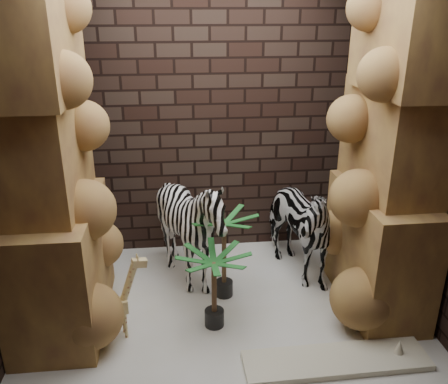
{
  "coord_description": "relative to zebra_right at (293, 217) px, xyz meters",
  "views": [
    {
      "loc": [
        -0.39,
        -3.6,
        2.63
      ],
      "look_at": [
        0.02,
        0.15,
        1.1
      ],
      "focal_mm": 37.57,
      "sensor_mm": 36.0,
      "label": 1
    }
  ],
  "objects": [
    {
      "name": "floor",
      "position": [
        -0.76,
        -0.54,
        -0.65
      ],
      "size": [
        3.5,
        3.5,
        0.0
      ],
      "primitive_type": "plane",
      "color": "white",
      "rests_on": "ground"
    },
    {
      "name": "wall_back",
      "position": [
        -0.76,
        0.71,
        0.85
      ],
      "size": [
        3.5,
        0.0,
        3.5
      ],
      "primitive_type": "plane",
      "rotation": [
        1.57,
        0.0,
        0.0
      ],
      "color": "black",
      "rests_on": "ground"
    },
    {
      "name": "wall_front",
      "position": [
        -0.76,
        -1.79,
        0.85
      ],
      "size": [
        3.5,
        0.0,
        3.5
      ],
      "primitive_type": "plane",
      "rotation": [
        -1.57,
        0.0,
        0.0
      ],
      "color": "black",
      "rests_on": "ground"
    },
    {
      "name": "wall_right",
      "position": [
        0.99,
        -0.54,
        0.85
      ],
      "size": [
        0.0,
        3.0,
        3.0
      ],
      "primitive_type": "plane",
      "rotation": [
        1.57,
        0.0,
        -1.57
      ],
      "color": "black",
      "rests_on": "ground"
    },
    {
      "name": "rock_pillar_left",
      "position": [
        -2.16,
        -0.54,
        0.85
      ],
      "size": [
        0.68,
        1.3,
        3.0
      ],
      "primitive_type": null,
      "color": "#B79043",
      "rests_on": "floor"
    },
    {
      "name": "rock_pillar_right",
      "position": [
        0.66,
        -0.54,
        0.85
      ],
      "size": [
        0.58,
        1.25,
        3.0
      ],
      "primitive_type": null,
      "color": "#B79043",
      "rests_on": "floor"
    },
    {
      "name": "zebra_right",
      "position": [
        0.0,
        0.0,
        0.0
      ],
      "size": [
        0.89,
        1.22,
        1.29
      ],
      "primitive_type": "imported",
      "rotation": [
        0.0,
        0.0,
        0.31
      ],
      "color": "white",
      "rests_on": "floor"
    },
    {
      "name": "zebra_left",
      "position": [
        -1.03,
        -0.1,
        -0.08
      ],
      "size": [
        1.38,
        1.52,
        1.12
      ],
      "primitive_type": "imported",
      "rotation": [
        0.0,
        0.0,
        -0.37
      ],
      "color": "white",
      "rests_on": "floor"
    },
    {
      "name": "giraffe_toy",
      "position": [
        -1.72,
        -0.85,
        -0.27
      ],
      "size": [
        0.41,
        0.24,
        0.76
      ],
      "primitive_type": null,
      "rotation": [
        0.0,
        0.0,
        0.3
      ],
      "color": "#DDC783",
      "rests_on": "floor"
    },
    {
      "name": "palm_front",
      "position": [
        -0.73,
        -0.32,
        -0.21
      ],
      "size": [
        0.36,
        0.36,
        0.87
      ],
      "primitive_type": null,
      "color": "#236D30",
      "rests_on": "floor"
    },
    {
      "name": "palm_back",
      "position": [
        -0.86,
        -0.77,
        -0.28
      ],
      "size": [
        0.36,
        0.36,
        0.73
      ],
      "primitive_type": null,
      "color": "#236D30",
      "rests_on": "floor"
    },
    {
      "name": "surfboard",
      "position": [
        0.04,
        -1.35,
        -0.62
      ],
      "size": [
        1.47,
        0.38,
        0.05
      ],
      "primitive_type": "cube",
      "rotation": [
        0.0,
        0.0,
        0.02
      ],
      "color": "beige",
      "rests_on": "floor"
    }
  ]
}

